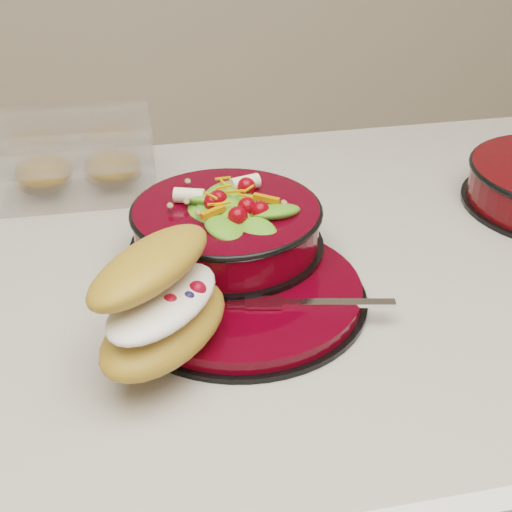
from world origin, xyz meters
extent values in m
cube|color=white|center=(0.00, 0.00, 0.43)|extent=(1.16, 0.66, 0.86)
cube|color=#B3AFA4|center=(0.00, 0.00, 0.88)|extent=(1.24, 0.74, 0.04)
cylinder|color=black|center=(-0.27, -0.07, 0.90)|extent=(0.26, 0.26, 0.01)
cylinder|color=#51020B|center=(-0.27, -0.07, 0.91)|extent=(0.25, 0.25, 0.01)
torus|color=black|center=(-0.26, -0.08, 0.92)|extent=(0.14, 0.14, 0.01)
cylinder|color=black|center=(-0.27, 0.01, 0.92)|extent=(0.22, 0.22, 0.01)
cylinder|color=#51020B|center=(-0.27, 0.01, 0.95)|extent=(0.20, 0.20, 0.04)
torus|color=black|center=(-0.27, 0.01, 0.97)|extent=(0.21, 0.21, 0.01)
ellipsoid|color=#438324|center=(-0.27, 0.01, 0.96)|extent=(0.17, 0.17, 0.07)
sphere|color=#AF070C|center=(-0.23, 0.01, 1.00)|extent=(0.02, 0.02, 0.02)
sphere|color=#AF070C|center=(-0.25, 0.04, 1.00)|extent=(0.02, 0.02, 0.02)
sphere|color=#AF070C|center=(-0.28, 0.05, 1.00)|extent=(0.02, 0.02, 0.02)
sphere|color=#AF070C|center=(-0.31, 0.03, 1.00)|extent=(0.02, 0.02, 0.02)
sphere|color=#AF070C|center=(-0.31, -0.01, 1.00)|extent=(0.02, 0.02, 0.02)
sphere|color=#AF070C|center=(-0.28, -0.03, 1.00)|extent=(0.02, 0.02, 0.02)
sphere|color=#AF070C|center=(-0.25, -0.02, 1.00)|extent=(0.02, 0.02, 0.02)
cylinder|color=silver|center=(-0.24, 0.05, 1.00)|extent=(0.03, 0.04, 0.02)
cylinder|color=silver|center=(-0.31, 0.03, 1.00)|extent=(0.04, 0.03, 0.02)
cube|color=orange|center=(-0.29, -0.02, 1.00)|extent=(0.03, 0.03, 0.01)
cube|color=orange|center=(-0.23, 0.00, 1.00)|extent=(0.03, 0.02, 0.01)
ellipsoid|color=#BD8139|center=(-0.36, -0.15, 0.94)|extent=(0.16, 0.17, 0.04)
ellipsoid|color=white|center=(-0.36, -0.15, 0.97)|extent=(0.14, 0.15, 0.02)
ellipsoid|color=#BD8139|center=(-0.36, -0.14, 1.00)|extent=(0.15, 0.16, 0.04)
sphere|color=red|center=(-0.38, -0.15, 0.97)|extent=(0.02, 0.02, 0.02)
sphere|color=red|center=(-0.35, -0.16, 0.97)|extent=(0.02, 0.02, 0.02)
sphere|color=red|center=(-0.33, -0.15, 0.97)|extent=(0.02, 0.02, 0.02)
sphere|color=#191947|center=(-0.37, -0.15, 0.97)|extent=(0.01, 0.01, 0.01)
sphere|color=#191947|center=(-0.34, -0.15, 0.97)|extent=(0.01, 0.01, 0.01)
sphere|color=#191947|center=(-0.36, -0.16, 0.97)|extent=(0.01, 0.01, 0.01)
sphere|color=#191947|center=(-0.33, -0.16, 0.97)|extent=(0.01, 0.01, 0.01)
cube|color=silver|center=(-0.19, -0.12, 0.92)|extent=(0.12, 0.03, 0.00)
cube|color=silver|center=(-0.26, -0.11, 0.92)|extent=(0.04, 0.03, 0.00)
cube|color=white|center=(-0.43, 0.24, 0.93)|extent=(0.20, 0.15, 0.05)
cube|color=white|center=(-0.43, 0.24, 0.97)|extent=(0.20, 0.15, 0.04)
ellipsoid|color=#BD8139|center=(-0.48, 0.24, 0.93)|extent=(0.08, 0.06, 0.04)
ellipsoid|color=#BD8139|center=(-0.39, 0.24, 0.93)|extent=(0.08, 0.06, 0.04)
camera|label=1|loc=(-0.38, -0.67, 1.32)|focal=50.00mm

